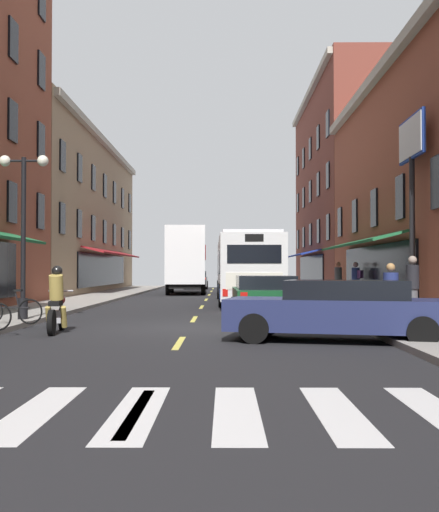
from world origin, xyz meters
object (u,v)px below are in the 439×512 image
object	(u,v)px
sedan_far	(196,280)
sedan_near	(340,310)
pedestrian_mid	(338,280)
street_lamp_twin	(23,228)
box_truck	(186,260)
pedestrian_near	(356,280)
pedestrian_far	(391,295)
sedan_mid	(265,297)
bicycle_mid	(11,310)
pedestrian_rear	(413,287)
transit_bus	(246,268)
motorcycle_rider	(57,304)
billboard_sign	(412,166)

from	to	relation	value
sedan_far	sedan_near	bearing A→B (deg)	-82.76
pedestrian_mid	street_lamp_twin	bearing A→B (deg)	59.87
box_truck	pedestrian_near	world-z (taller)	box_truck
box_truck	pedestrian_far	world-z (taller)	box_truck
pedestrian_near	sedan_far	bearing A→B (deg)	62.83
sedan_mid	pedestrian_far	distance (m)	5.47
bicycle_mid	pedestrian_near	distance (m)	16.62
pedestrian_mid	pedestrian_rear	size ratio (longest dim) A/B	1.00
sedan_far	street_lamp_twin	xyz separation A→B (m)	(-3.44, -34.11, 2.04)
bicycle_mid	pedestrian_mid	distance (m)	18.62
pedestrian_mid	street_lamp_twin	xyz separation A→B (m)	(-11.44, -13.15, 1.70)
box_truck	street_lamp_twin	world-z (taller)	street_lamp_twin
transit_bus	sedan_near	distance (m)	16.21
transit_bus	pedestrian_mid	xyz separation A→B (m)	(4.63, 1.43, -0.57)
motorcycle_rider	street_lamp_twin	world-z (taller)	street_lamp_twin
pedestrian_far	sedan_near	bearing A→B (deg)	-29.49
box_truck	sedan_near	distance (m)	27.51
billboard_sign	pedestrian_rear	xyz separation A→B (m)	(-0.78, -2.62, -3.85)
pedestrian_near	pedestrian_rear	size ratio (longest dim) A/B	0.98
sedan_far	pedestrian_rear	bearing A→B (deg)	-77.41
box_truck	street_lamp_twin	distance (m)	22.88
pedestrian_mid	bicycle_mid	bearing A→B (deg)	63.86
sedan_mid	bicycle_mid	world-z (taller)	sedan_mid
sedan_far	pedestrian_rear	xyz separation A→B (m)	(7.68, -34.40, 0.34)
sedan_near	sedan_far	bearing A→B (deg)	97.24
billboard_sign	sedan_far	world-z (taller)	billboard_sign
pedestrian_near	pedestrian_far	xyz separation A→B (m)	(-1.93, -13.28, -0.14)
pedestrian_mid	pedestrian_far	bearing A→B (deg)	95.06
motorcycle_rider	pedestrian_near	xyz separation A→B (m)	(10.05, 12.88, 0.37)
billboard_sign	bicycle_mid	bearing A→B (deg)	-160.93
box_truck	pedestrian_rear	bearing A→B (deg)	-71.26
sedan_far	motorcycle_rider	bearing A→B (deg)	-92.75
bicycle_mid	pedestrian_rear	size ratio (longest dim) A/B	0.95
transit_bus	sedan_far	size ratio (longest dim) A/B	2.61
sedan_near	pedestrian_near	distance (m)	15.07
sedan_near	pedestrian_near	bearing A→B (deg)	76.95
motorcycle_rider	pedestrian_mid	world-z (taller)	pedestrian_mid
transit_bus	bicycle_mid	size ratio (longest dim) A/B	7.14
sedan_mid	street_lamp_twin	distance (m)	7.57
sedan_mid	pedestrian_mid	distance (m)	12.22
transit_bus	pedestrian_mid	size ratio (longest dim) A/B	6.77
pedestrian_near	street_lamp_twin	xyz separation A→B (m)	(-11.73, -10.29, 1.70)
pedestrian_rear	street_lamp_twin	world-z (taller)	street_lamp_twin
street_lamp_twin	sedan_far	bearing A→B (deg)	84.25
sedan_mid	pedestrian_near	size ratio (longest dim) A/B	2.64
pedestrian_far	street_lamp_twin	size ratio (longest dim) A/B	0.33
sedan_far	motorcycle_rider	xyz separation A→B (m)	(-1.76, -36.70, -0.03)
sedan_near	box_truck	bearing A→B (deg)	100.45
street_lamp_twin	bicycle_mid	bearing A→B (deg)	-82.33
sedan_near	pedestrian_mid	xyz separation A→B (m)	(3.11, 17.54, 0.39)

